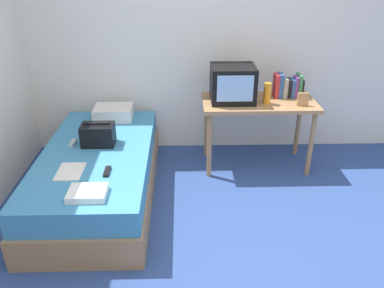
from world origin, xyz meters
TOP-DOWN VIEW (x-y plane):
  - ground_plane at (0.00, 0.00)m, footprint 8.00×8.00m
  - wall_back at (0.00, 2.00)m, footprint 5.20×0.10m
  - bed at (-1.04, 0.89)m, footprint 1.00×2.00m
  - desk at (0.54, 1.47)m, footprint 1.16×0.60m
  - tv at (0.26, 1.48)m, footprint 0.44×0.39m
  - water_bottle at (0.60, 1.38)m, footprint 0.07×0.07m
  - book_row at (0.86, 1.59)m, footprint 0.30×0.17m
  - picture_frame at (0.94, 1.32)m, footprint 0.11×0.02m
  - pillow at (-0.99, 1.65)m, footprint 0.41×0.31m
  - handbag at (-1.04, 1.01)m, footprint 0.30×0.20m
  - magazine at (-1.18, 0.51)m, footprint 0.21×0.29m
  - remote_dark at (-0.87, 0.49)m, footprint 0.04×0.16m
  - remote_silver at (-1.29, 1.03)m, footprint 0.04×0.14m
  - folded_towel at (-0.96, 0.15)m, footprint 0.28×0.22m

SIDE VIEW (x-z plane):
  - ground_plane at x=0.00m, z-range 0.00..0.00m
  - bed at x=-1.04m, z-range 0.00..0.49m
  - magazine at x=-1.18m, z-range 0.49..0.50m
  - remote_dark at x=-0.87m, z-range 0.49..0.51m
  - remote_silver at x=-1.29m, z-range 0.49..0.51m
  - folded_towel at x=-0.96m, z-range 0.49..0.54m
  - pillow at x=-0.99m, z-range 0.49..0.63m
  - handbag at x=-1.04m, z-range 0.48..0.70m
  - desk at x=0.54m, z-range 0.28..1.02m
  - picture_frame at x=0.94m, z-range 0.75..0.88m
  - water_bottle at x=0.60m, z-range 0.75..0.96m
  - book_row at x=0.86m, z-range 0.73..0.98m
  - tv at x=0.26m, z-range 0.75..1.11m
  - wall_back at x=0.00m, z-range 0.00..2.60m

